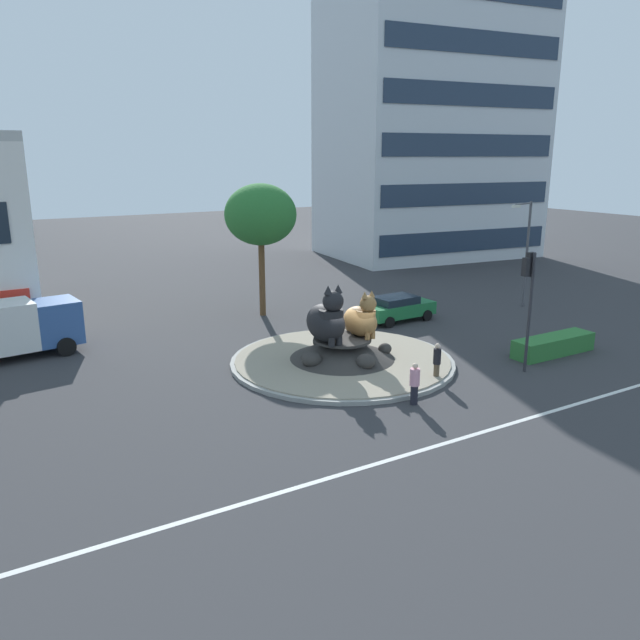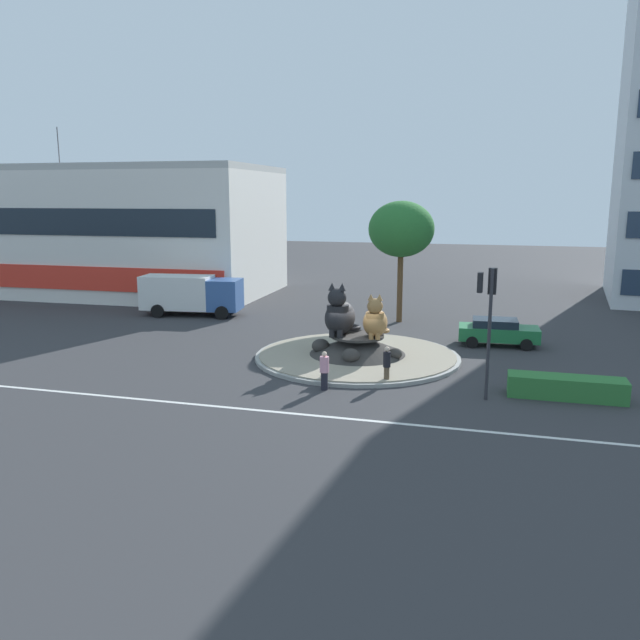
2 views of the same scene
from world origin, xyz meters
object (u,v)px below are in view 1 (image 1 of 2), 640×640
cat_statue_black (327,320)px  delivery_box_truck (1,329)px  cat_statue_tabby (362,319)px  pedestrian_pink_shirt (415,383)px  traffic_light_mast (529,286)px  hatchback_near_shophouse (398,308)px  streetlight_arm (525,246)px  office_tower (430,124)px  broadleaf_tree_behind_island (261,215)px  pedestrian_black_shirt (437,361)px

cat_statue_black → delivery_box_truck: (-12.66, 8.65, -0.67)m
cat_statue_tabby → pedestrian_pink_shirt: bearing=-20.2°
cat_statue_tabby → traffic_light_mast: size_ratio=0.43×
traffic_light_mast → hatchback_near_shophouse: (0.54, 9.89, -3.12)m
cat_statue_tabby → streetlight_arm: bearing=96.4°
traffic_light_mast → office_tower: bearing=-26.5°
office_tower → pedestrian_pink_shirt: office_tower is taller
cat_statue_tabby → broadleaf_tree_behind_island: 11.01m
broadleaf_tree_behind_island → delivery_box_truck: (-14.25, -1.55, -4.49)m
cat_statue_black → office_tower: 36.76m
hatchback_near_shophouse → cat_statue_black: bearing=-150.1°
cat_statue_black → delivery_box_truck: 15.35m
cat_statue_tabby → delivery_box_truck: size_ratio=0.33×
pedestrian_black_shirt → cat_statue_black: bearing=-145.0°
pedestrian_black_shirt → cat_statue_tabby: bearing=-165.3°
pedestrian_black_shirt → hatchback_near_shophouse: pedestrian_black_shirt is taller
pedestrian_pink_shirt → hatchback_near_shophouse: bearing=-161.4°
cat_statue_tabby → streetlight_arm: (14.92, 3.79, 1.88)m
office_tower → hatchback_near_shophouse: 28.70m
delivery_box_truck → pedestrian_black_shirt: bearing=-45.6°
broadleaf_tree_behind_island → pedestrian_pink_shirt: 16.53m
cat_statue_black → cat_statue_tabby: (1.85, -0.05, -0.18)m
cat_statue_black → traffic_light_mast: bearing=56.4°
broadleaf_tree_behind_island → hatchback_near_shophouse: bearing=-40.0°
cat_statue_black → office_tower: (25.78, 24.19, 10.07)m
office_tower → pedestrian_pink_shirt: 40.51m
cat_statue_black → pedestrian_pink_shirt: size_ratio=1.61×
traffic_light_mast → cat_statue_tabby: bearing=54.2°
pedestrian_black_shirt → pedestrian_pink_shirt: bearing=-61.0°
office_tower → streetlight_arm: 23.86m
streetlight_arm → hatchback_near_shophouse: 9.55m
cat_statue_black → office_tower: office_tower is taller
office_tower → pedestrian_pink_shirt: bearing=-124.1°
office_tower → broadleaf_tree_behind_island: bearing=-143.8°
cat_statue_black → delivery_box_truck: size_ratio=0.39×
streetlight_arm → pedestrian_pink_shirt: streetlight_arm is taller
streetlight_arm → traffic_light_mast: bearing=27.9°
traffic_light_mast → broadleaf_tree_behind_island: 16.29m
office_tower → pedestrian_black_shirt: (-22.68, -28.15, -11.38)m
broadleaf_tree_behind_island → pedestrian_pink_shirt: broadleaf_tree_behind_island is taller
pedestrian_black_shirt → hatchback_near_shophouse: (4.73, 8.93, -0.11)m
hatchback_near_shophouse → traffic_light_mast: bearing=-95.7°
broadleaf_tree_behind_island → cat_statue_tabby: bearing=-88.6°
traffic_light_mast → streetlight_arm: (9.48, 8.65, -0.00)m
pedestrian_black_shirt → delivery_box_truck: size_ratio=0.24×
cat_statue_tabby → pedestrian_black_shirt: (1.25, -3.91, -1.13)m
cat_statue_tabby → hatchback_near_shophouse: size_ratio=0.53×
broadleaf_tree_behind_island → cat_statue_black: bearing=-98.9°
broadleaf_tree_behind_island → streetlight_arm: (15.17, -6.47, -2.12)m
traffic_light_mast → pedestrian_black_shirt: (-4.19, 0.95, -3.01)m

